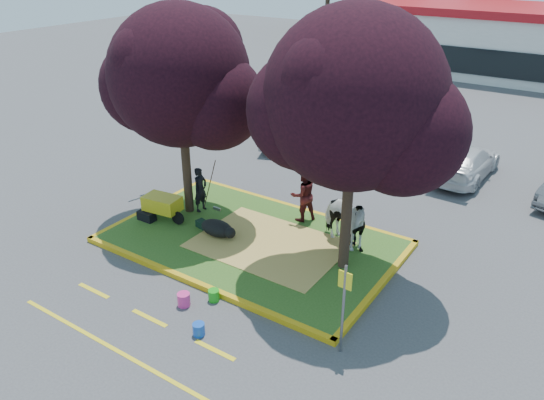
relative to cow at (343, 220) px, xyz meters
The scene contains 30 objects.
ground 2.80m from the cow, 153.58° to the right, with size 90.00×90.00×0.00m, color #424244.
median_island 2.78m from the cow, 153.58° to the right, with size 8.00×5.00×0.15m, color #2F571B.
curb_near 4.52m from the cow, 122.17° to the right, with size 8.30×0.16×0.15m, color gold.
curb_far 2.89m from the cow, 149.19° to the left, with size 8.30×0.16×0.15m, color gold.
curb_left 6.61m from the cow, 169.68° to the right, with size 0.16×5.30×0.15m, color gold.
curb_right 2.26m from the cow, 34.29° to the right, with size 0.16×5.30×0.15m, color gold.
straw_bedding 2.26m from the cow, 146.33° to the right, with size 4.20×3.00×0.01m, color tan.
tree_purple_left 6.21m from the cow, behind, with size 5.06×4.20×6.51m.
tree_purple_right 3.78m from the cow, 60.51° to the right, with size 5.30×4.40×6.82m.
fire_lane_stripe_a 6.99m from the cow, 129.06° to the right, with size 1.10×0.12×0.01m, color yellow.
fire_lane_stripe_b 5.95m from the cow, 113.72° to the right, with size 1.10×0.12×0.01m, color yellow.
fire_lane_stripe_c 5.47m from the cow, 93.84° to the right, with size 1.10×0.12×0.01m, color yellow.
fire_lane_long 7.05m from the cow, 109.75° to the right, with size 6.00×0.10×0.01m, color yellow.
retail_building 26.84m from the cow, 90.77° to the left, with size 20.40×8.40×4.40m.
cow is the anchor object (origin of this frame).
calf 3.75m from the cow, 155.10° to the right, with size 1.10×0.62×0.48m, color black.
handler 4.88m from the cow, behind, with size 0.54×0.35×1.48m, color black.
visitor_a 1.90m from the cow, 157.37° to the left, with size 0.84×0.66×1.73m, color #461415.
visitor_b 0.38m from the cow, 23.68° to the left, with size 0.68×0.28×1.15m, color black.
wheelbarrow 5.69m from the cow, 162.81° to the right, with size 2.07×0.82×0.78m.
gear_bag_dark 6.21m from the cow, 160.73° to the right, with size 0.57×0.31×0.29m, color black.
gear_bag_green 4.34m from the cow, 160.45° to the right, with size 0.41×0.26×0.22m, color black.
sign_post 4.35m from the cow, 63.39° to the right, with size 0.31×0.06×2.22m.
bucket_green 4.33m from the cow, 111.03° to the right, with size 0.28×0.28×0.30m, color green.
bucket_pink 5.03m from the cow, 113.93° to the right, with size 0.32×0.32×0.34m, color #E63389.
bucket_blue 5.32m from the cow, 100.86° to the right, with size 0.28×0.28×0.30m, color blue.
car_black 12.06m from the cow, 144.65° to the left, with size 1.61×4.01×1.37m, color black.
car_silver 9.27m from the cow, 133.15° to the left, with size 1.35×3.87×1.27m, color #9CA0A3.
car_red 9.16m from the cow, 118.43° to the left, with size 2.19×4.75×1.32m, color maroon.
car_white 7.51m from the cow, 78.74° to the left, with size 1.73×4.26×1.24m, color silver.
Camera 1 is at (8.04, -11.01, 8.04)m, focal length 35.00 mm.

